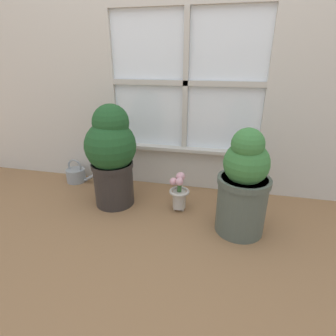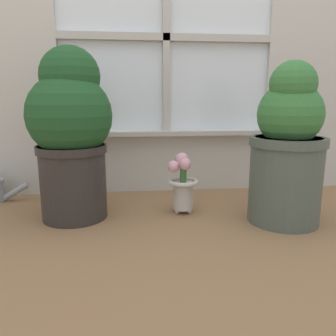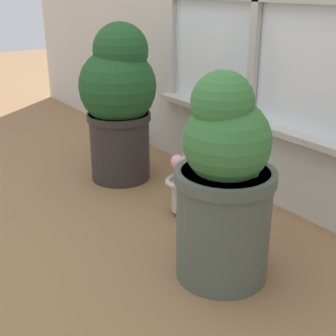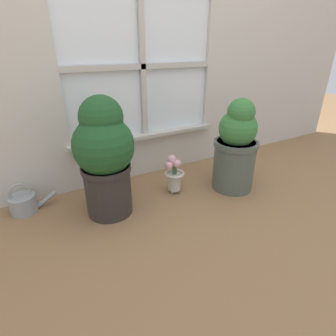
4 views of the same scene
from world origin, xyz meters
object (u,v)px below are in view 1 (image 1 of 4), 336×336
Objects in this scene: potted_plant_left at (112,154)px; flower_vase at (179,192)px; potted_plant_right at (244,185)px; watering_can at (76,175)px.

flower_vase is (0.46, 0.01, -0.24)m from potted_plant_left.
potted_plant_right is at bearing -20.69° from flower_vase.
potted_plant_left is at bearing -178.81° from flower_vase.
flower_vase is (-0.40, 0.15, -0.17)m from potted_plant_right.
potted_plant_right is 2.31× the size of watering_can.
watering_can is at bearing 151.05° from potted_plant_left.
potted_plant_left is 0.87m from potted_plant_right.
potted_plant_left is 0.61m from watering_can.
potted_plant_right is 0.46m from flower_vase.
flower_vase reaches higher than watering_can.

